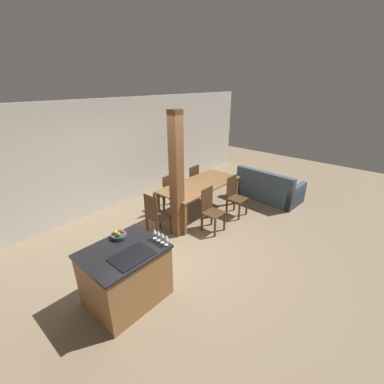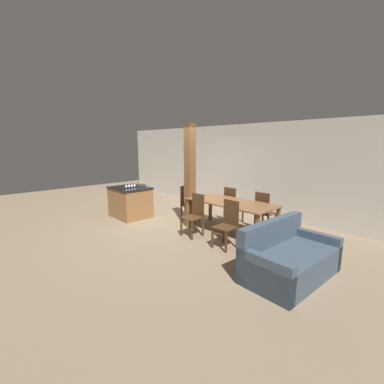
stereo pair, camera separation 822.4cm
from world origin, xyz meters
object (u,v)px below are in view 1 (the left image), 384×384
(couch, at_px, (269,189))
(wine_glass_far, at_px, (158,233))
(dining_chair_near_left, at_px, (211,209))
(kitchen_island, at_px, (126,275))
(dining_chair_far_right, at_px, (191,182))
(fruit_bowl, at_px, (119,235))
(wine_glass_near, at_px, (166,237))
(dining_chair_far_left, at_px, (166,192))
(wine_glass_end, at_px, (154,231))
(timber_post, at_px, (177,177))
(dining_table, at_px, (200,187))
(dining_chair_head_end, at_px, (155,215))
(dining_chair_near_right, at_px, (235,195))
(wine_glass_middle, at_px, (162,235))

(couch, bearing_deg, wine_glass_far, 96.69)
(dining_chair_near_left, bearing_deg, kitchen_island, -173.73)
(dining_chair_far_right, bearing_deg, fruit_bowl, 23.06)
(wine_glass_near, bearing_deg, dining_chair_far_left, 46.90)
(wine_glass_far, relative_size, wine_glass_end, 1.00)
(wine_glass_end, relative_size, timber_post, 0.07)
(timber_post, bearing_deg, dining_table, 14.62)
(kitchen_island, height_order, couch, kitchen_island)
(wine_glass_far, xyz_separation_m, dining_chair_far_left, (1.92, 1.89, -0.52))
(kitchen_island, relative_size, dining_chair_head_end, 1.14)
(dining_chair_near_right, xyz_separation_m, dining_chair_head_end, (-1.93, 0.71, 0.00))
(wine_glass_middle, xyz_separation_m, dining_chair_near_right, (2.89, 0.56, -0.52))
(kitchen_island, relative_size, wine_glass_middle, 6.53)
(dining_chair_far_right, bearing_deg, timber_post, 32.23)
(fruit_bowl, bearing_deg, timber_post, 13.02)
(dining_chair_head_end, bearing_deg, dining_table, -90.00)
(wine_glass_near, bearing_deg, dining_table, 29.30)
(fruit_bowl, height_order, wine_glass_far, wine_glass_far)
(kitchen_island, relative_size, wine_glass_near, 6.53)
(wine_glass_far, relative_size, timber_post, 0.07)
(wine_glass_middle, xyz_separation_m, dining_chair_far_left, (1.92, 1.97, -0.52))
(wine_glass_near, distance_m, wine_glass_far, 0.17)
(wine_glass_middle, height_order, dining_chair_near_left, wine_glass_middle)
(dining_chair_near_left, distance_m, dining_chair_far_left, 1.41)
(dining_table, xyz_separation_m, dining_chair_near_right, (0.48, -0.71, -0.18))
(wine_glass_far, distance_m, wine_glass_end, 0.08)
(wine_glass_far, height_order, dining_table, wine_glass_far)
(fruit_bowl, bearing_deg, dining_chair_near_right, -0.72)
(wine_glass_end, bearing_deg, wine_glass_middle, -90.00)
(dining_chair_far_left, xyz_separation_m, timber_post, (-0.60, -0.99, 0.80))
(fruit_bowl, distance_m, dining_chair_near_left, 2.29)
(fruit_bowl, bearing_deg, wine_glass_near, -64.25)
(dining_chair_near_left, height_order, dining_chair_far_right, same)
(wine_glass_middle, bearing_deg, wine_glass_far, 90.00)
(wine_glass_far, height_order, dining_chair_near_left, wine_glass_far)
(wine_glass_middle, height_order, timber_post, timber_post)
(kitchen_island, distance_m, wine_glass_near, 0.84)
(wine_glass_end, relative_size, dining_table, 0.08)
(wine_glass_middle, bearing_deg, dining_table, 27.77)
(wine_glass_end, bearing_deg, wine_glass_far, -90.00)
(timber_post, bearing_deg, kitchen_island, -159.16)
(kitchen_island, relative_size, dining_chair_far_right, 1.14)
(dining_chair_far_left, relative_size, dining_chair_far_right, 1.00)
(dining_chair_head_end, bearing_deg, dining_chair_far_left, -53.96)
(wine_glass_middle, relative_size, dining_table, 0.08)
(wine_glass_far, distance_m, dining_table, 2.70)
(dining_chair_near_right, distance_m, couch, 1.46)
(dining_chair_far_left, height_order, timber_post, timber_post)
(fruit_bowl, height_order, dining_table, fruit_bowl)
(wine_glass_middle, distance_m, dining_chair_near_left, 2.07)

